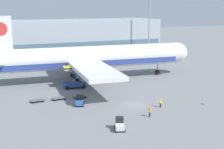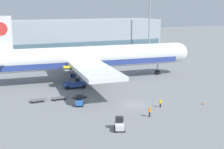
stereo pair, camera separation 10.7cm
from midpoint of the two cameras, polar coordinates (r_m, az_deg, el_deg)
The scene contains 13 objects.
ground_plane at distance 62.64m, azimuth 4.15°, elevation -5.50°, with size 400.00×400.00×0.00m, color slate.
terminal_building at distance 122.20m, azimuth -11.84°, elevation 6.38°, with size 90.00×18.20×14.00m.
light_mast at distance 120.06m, azimuth 6.91°, elevation 10.41°, with size 2.80×0.50×26.74m.
airplane_main at distance 82.23m, azimuth -4.47°, elevation 2.99°, with size 58.07×48.49×17.00m.
scissor_lift_loader at distance 75.37m, azimuth -6.88°, elevation -0.91°, with size 5.43×3.74×5.20m.
baggage_tug_foreground at distance 49.95m, azimuth 1.45°, elevation -9.14°, with size 2.33×2.78×2.00m.
baggage_tug_mid at distance 62.06m, azimuth -5.92°, elevation -4.86°, with size 2.34×2.78×2.00m.
baggage_dolly_lead at distance 65.81m, azimuth -13.40°, elevation -4.58°, with size 3.75×1.71×0.48m.
baggage_dolly_second at distance 66.47m, azimuth -9.64°, elevation -4.24°, with size 3.75×1.71×0.48m.
baggage_dolly_third at distance 67.07m, azimuth -5.90°, elevation -3.98°, with size 3.75×1.71×0.48m.
ground_crew_near at distance 61.28m, azimuth 8.90°, elevation -5.05°, with size 0.56×0.27×1.71m.
ground_crew_far at distance 55.87m, azimuth 6.95°, elevation -6.62°, with size 0.55×0.30×1.84m.
traffic_cone_near at distance 65.22m, azimuth 16.33°, elevation -4.99°, with size 0.40×0.40×0.61m.
Camera 2 is at (-27.49, -52.90, 19.19)m, focal length 50.00 mm.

